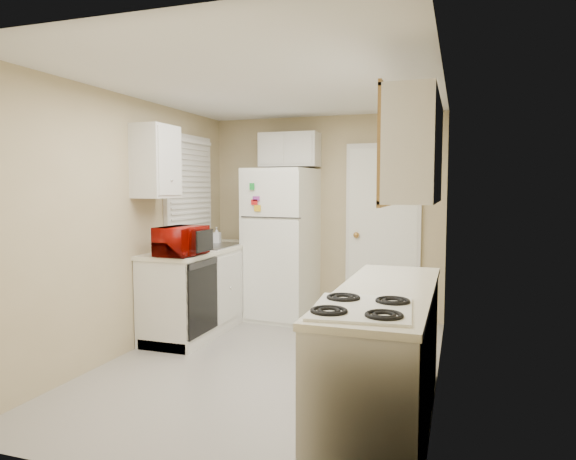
% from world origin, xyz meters
% --- Properties ---
extents(floor, '(3.80, 3.80, 0.00)m').
position_xyz_m(floor, '(0.00, 0.00, 0.00)').
color(floor, '#B4AEA6').
rests_on(floor, ground).
extents(ceiling, '(3.80, 3.80, 0.00)m').
position_xyz_m(ceiling, '(0.00, 0.00, 2.40)').
color(ceiling, white).
rests_on(ceiling, floor).
extents(wall_left, '(3.80, 3.80, 0.00)m').
position_xyz_m(wall_left, '(-1.40, 0.00, 1.20)').
color(wall_left, tan).
rests_on(wall_left, floor).
extents(wall_right, '(3.80, 3.80, 0.00)m').
position_xyz_m(wall_right, '(1.40, 0.00, 1.20)').
color(wall_right, tan).
rests_on(wall_right, floor).
extents(wall_back, '(2.80, 2.80, 0.00)m').
position_xyz_m(wall_back, '(0.00, 1.90, 1.20)').
color(wall_back, tan).
rests_on(wall_back, floor).
extents(wall_front, '(2.80, 2.80, 0.00)m').
position_xyz_m(wall_front, '(0.00, -1.90, 1.20)').
color(wall_front, tan).
rests_on(wall_front, floor).
extents(left_counter, '(0.60, 1.80, 0.90)m').
position_xyz_m(left_counter, '(-1.10, 0.90, 0.45)').
color(left_counter, silver).
rests_on(left_counter, floor).
extents(dishwasher, '(0.03, 0.58, 0.72)m').
position_xyz_m(dishwasher, '(-0.81, 0.30, 0.49)').
color(dishwasher, black).
rests_on(dishwasher, floor).
extents(sink, '(0.54, 0.74, 0.16)m').
position_xyz_m(sink, '(-1.10, 1.05, 0.86)').
color(sink, gray).
rests_on(sink, left_counter).
extents(microwave, '(0.51, 0.29, 0.33)m').
position_xyz_m(microwave, '(-0.99, 0.23, 1.05)').
color(microwave, '#7F0702').
rests_on(microwave, left_counter).
extents(soap_bottle, '(0.10, 0.10, 0.19)m').
position_xyz_m(soap_bottle, '(-1.15, 1.30, 1.00)').
color(soap_bottle, silver).
rests_on(soap_bottle, left_counter).
extents(window_blinds, '(0.10, 0.98, 1.08)m').
position_xyz_m(window_blinds, '(-1.36, 1.05, 1.60)').
color(window_blinds, silver).
rests_on(window_blinds, wall_left).
extents(upper_cabinet_left, '(0.30, 0.45, 0.70)m').
position_xyz_m(upper_cabinet_left, '(-1.25, 0.22, 1.80)').
color(upper_cabinet_left, silver).
rests_on(upper_cabinet_left, wall_left).
extents(refrigerator, '(0.79, 0.77, 1.77)m').
position_xyz_m(refrigerator, '(-0.45, 1.58, 0.89)').
color(refrigerator, white).
rests_on(refrigerator, floor).
extents(cabinet_over_fridge, '(0.70, 0.30, 0.40)m').
position_xyz_m(cabinet_over_fridge, '(-0.40, 1.75, 2.00)').
color(cabinet_over_fridge, silver).
rests_on(cabinet_over_fridge, wall_back).
extents(interior_door, '(0.86, 0.06, 2.08)m').
position_xyz_m(interior_door, '(0.70, 1.86, 1.02)').
color(interior_door, white).
rests_on(interior_door, floor).
extents(right_counter, '(0.60, 2.00, 0.90)m').
position_xyz_m(right_counter, '(1.10, -0.80, 0.45)').
color(right_counter, silver).
rests_on(right_counter, floor).
extents(stove, '(0.57, 0.68, 0.77)m').
position_xyz_m(stove, '(1.06, -1.41, 0.39)').
color(stove, white).
rests_on(stove, floor).
extents(upper_cabinet_right, '(0.30, 1.20, 0.70)m').
position_xyz_m(upper_cabinet_right, '(1.25, -0.50, 1.80)').
color(upper_cabinet_right, silver).
rests_on(upper_cabinet_right, wall_right).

